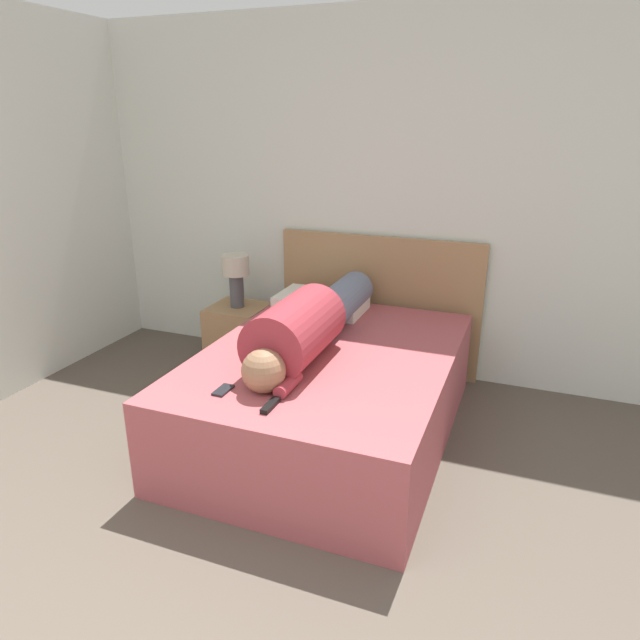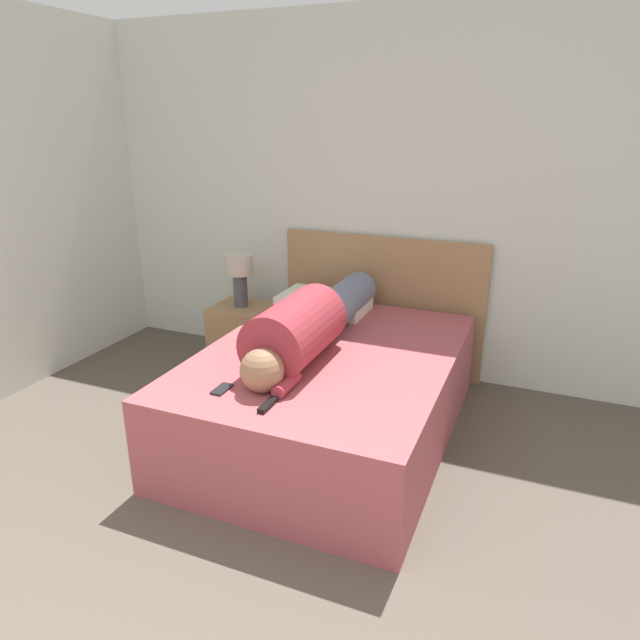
{
  "view_description": "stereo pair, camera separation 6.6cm",
  "coord_description": "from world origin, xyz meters",
  "px_view_note": "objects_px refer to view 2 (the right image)",
  "views": [
    {
      "loc": [
        1.03,
        -0.35,
        1.89
      ],
      "look_at": [
        -0.06,
        2.45,
        0.8
      ],
      "focal_mm": 32.0,
      "sensor_mm": 36.0,
      "label": 1
    },
    {
      "loc": [
        1.09,
        -0.32,
        1.89
      ],
      "look_at": [
        -0.06,
        2.45,
        0.8
      ],
      "focal_mm": 32.0,
      "sensor_mm": 36.0,
      "label": 2
    }
  ],
  "objects_px": {
    "bed": "(329,393)",
    "table_lamp": "(240,273)",
    "pillow_near_headboard": "(324,303)",
    "tv_remote": "(268,405)",
    "nightstand": "(243,335)",
    "person_lying": "(310,324)",
    "cell_phone": "(222,389)"
  },
  "relations": [
    {
      "from": "bed",
      "to": "person_lying",
      "type": "height_order",
      "value": "person_lying"
    },
    {
      "from": "table_lamp",
      "to": "pillow_near_headboard",
      "type": "distance_m",
      "value": 0.73
    },
    {
      "from": "person_lying",
      "to": "pillow_near_headboard",
      "type": "height_order",
      "value": "person_lying"
    },
    {
      "from": "tv_remote",
      "to": "pillow_near_headboard",
      "type": "bearing_deg",
      "value": 101.57
    },
    {
      "from": "bed",
      "to": "person_lying",
      "type": "xyz_separation_m",
      "value": [
        -0.13,
        0.0,
        0.44
      ]
    },
    {
      "from": "bed",
      "to": "nightstand",
      "type": "height_order",
      "value": "bed"
    },
    {
      "from": "bed",
      "to": "pillow_near_headboard",
      "type": "distance_m",
      "value": 0.84
    },
    {
      "from": "bed",
      "to": "nightstand",
      "type": "bearing_deg",
      "value": 144.3
    },
    {
      "from": "pillow_near_headboard",
      "to": "cell_phone",
      "type": "distance_m",
      "value": 1.38
    },
    {
      "from": "table_lamp",
      "to": "tv_remote",
      "type": "relative_size",
      "value": 2.73
    },
    {
      "from": "nightstand",
      "to": "tv_remote",
      "type": "xyz_separation_m",
      "value": [
        1.01,
        -1.5,
        0.33
      ]
    },
    {
      "from": "bed",
      "to": "table_lamp",
      "type": "distance_m",
      "value": 1.36
    },
    {
      "from": "table_lamp",
      "to": "cell_phone",
      "type": "height_order",
      "value": "table_lamp"
    },
    {
      "from": "nightstand",
      "to": "table_lamp",
      "type": "height_order",
      "value": "table_lamp"
    },
    {
      "from": "bed",
      "to": "table_lamp",
      "type": "xyz_separation_m",
      "value": [
        -1.04,
        0.74,
        0.47
      ]
    },
    {
      "from": "table_lamp",
      "to": "person_lying",
      "type": "distance_m",
      "value": 1.18
    },
    {
      "from": "bed",
      "to": "tv_remote",
      "type": "height_order",
      "value": "tv_remote"
    },
    {
      "from": "cell_phone",
      "to": "tv_remote",
      "type": "bearing_deg",
      "value": -13.0
    },
    {
      "from": "nightstand",
      "to": "table_lamp",
      "type": "xyz_separation_m",
      "value": [
        0.0,
        -0.0,
        0.51
      ]
    },
    {
      "from": "pillow_near_headboard",
      "to": "nightstand",
      "type": "bearing_deg",
      "value": 176.34
    },
    {
      "from": "nightstand",
      "to": "person_lying",
      "type": "xyz_separation_m",
      "value": [
        0.91,
        -0.74,
        0.47
      ]
    },
    {
      "from": "nightstand",
      "to": "person_lying",
      "type": "bearing_deg",
      "value": -39.27
    },
    {
      "from": "table_lamp",
      "to": "tv_remote",
      "type": "xyz_separation_m",
      "value": [
        1.01,
        -1.5,
        -0.18
      ]
    },
    {
      "from": "bed",
      "to": "person_lying",
      "type": "relative_size",
      "value": 1.19
    },
    {
      "from": "nightstand",
      "to": "pillow_near_headboard",
      "type": "xyz_separation_m",
      "value": [
        0.72,
        -0.05,
        0.37
      ]
    },
    {
      "from": "cell_phone",
      "to": "pillow_near_headboard",
      "type": "bearing_deg",
      "value": 89.8
    },
    {
      "from": "tv_remote",
      "to": "bed",
      "type": "bearing_deg",
      "value": 88.36
    },
    {
      "from": "bed",
      "to": "table_lamp",
      "type": "bearing_deg",
      "value": 144.3
    },
    {
      "from": "pillow_near_headboard",
      "to": "person_lying",
      "type": "bearing_deg",
      "value": -74.6
    },
    {
      "from": "table_lamp",
      "to": "tv_remote",
      "type": "bearing_deg",
      "value": -55.88
    },
    {
      "from": "bed",
      "to": "nightstand",
      "type": "relative_size",
      "value": 4.06
    },
    {
      "from": "tv_remote",
      "to": "cell_phone",
      "type": "height_order",
      "value": "tv_remote"
    }
  ]
}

